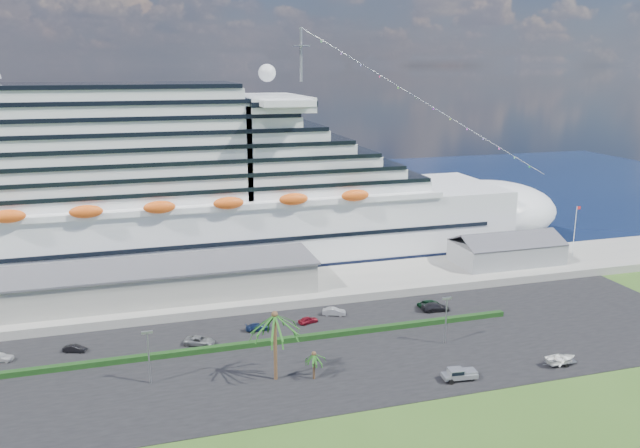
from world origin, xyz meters
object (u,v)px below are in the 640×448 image
object	(u,v)px
pickup_truck	(459,374)
parked_car_3	(258,327)
boat_trailer	(561,359)
cruise_ship	(168,197)

from	to	relation	value
pickup_truck	parked_car_3	bearing A→B (deg)	134.00
parked_car_3	pickup_truck	bearing A→B (deg)	-137.10
pickup_truck	boat_trailer	world-z (taller)	pickup_truck
boat_trailer	cruise_ship	bearing A→B (deg)	129.00
cruise_ship	parked_car_3	bearing A→B (deg)	-73.56
cruise_ship	parked_car_3	size ratio (longest dim) A/B	44.06
boat_trailer	parked_car_3	bearing A→B (deg)	148.33
cruise_ship	pickup_truck	size ratio (longest dim) A/B	35.10
cruise_ship	parked_car_3	world-z (taller)	cruise_ship
parked_car_3	pickup_truck	world-z (taller)	pickup_truck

